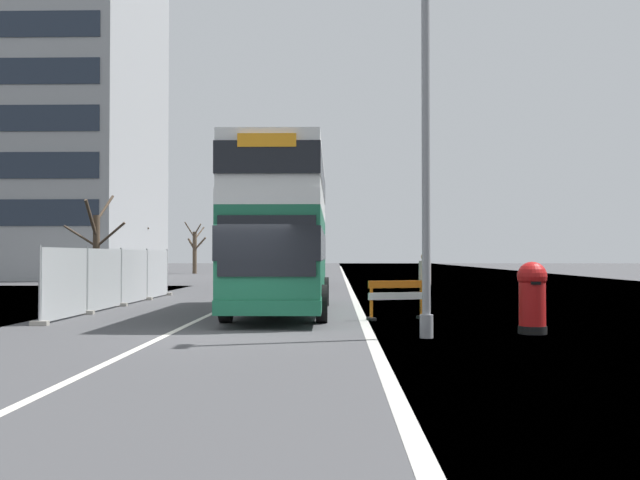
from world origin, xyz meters
The scene contains 14 objects.
ground centered at (0.62, 0.09, -0.05)m, with size 140.00×280.00×0.10m.
double_decker_bus centered at (0.67, 6.38, 2.55)m, with size 2.85×10.86×4.80m.
lamppost_foreground centered at (4.25, -0.35, 3.91)m, with size 0.29×0.70×8.28m.
red_pillar_postbox centered at (6.75, 0.53, 0.89)m, with size 0.66×0.66×1.62m.
roadworks_barrier centered at (3.98, 3.99, 0.66)m, with size 1.67×0.89×1.07m.
construction_site_fence centered at (-5.13, 8.91, 0.97)m, with size 0.44×13.80×2.03m.
car_oncoming_near centered at (0.34, 22.33, 1.04)m, with size 2.05×3.88×2.20m.
car_receding_mid centered at (0.11, 28.60, 1.08)m, with size 2.01×4.26×2.31m.
car_receding_far centered at (-2.32, 36.17, 1.03)m, with size 1.90×4.10×2.21m.
bare_tree_far_verge_near centered at (-11.00, 23.84, 2.41)m, with size 3.55×2.89×5.24m.
bare_tree_far_verge_mid centered at (-14.10, 41.86, 2.65)m, with size 2.47×2.61×5.29m.
bare_tree_far_verge_far centered at (-11.15, 52.52, 2.33)m, with size 2.00×2.78×4.92m.
pedestrian_at_kerb centered at (4.82, 4.45, 0.93)m, with size 0.34×0.34×1.84m.
backdrop_office_block centered at (-24.09, 40.30, 12.75)m, with size 22.45×17.01×25.50m.
Camera 1 is at (2.31, -15.75, 1.77)m, focal length 40.27 mm.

